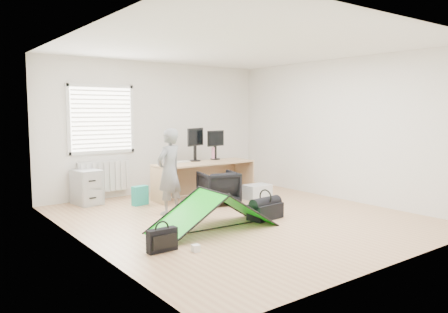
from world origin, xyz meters
TOP-DOWN VIEW (x-y plane):
  - ground at (0.00, 0.00)m, footprint 5.50×5.50m
  - back_wall at (0.00, 2.75)m, footprint 5.00×0.02m
  - window at (-1.20, 2.71)m, footprint 1.20×0.06m
  - radiator at (-1.20, 2.67)m, footprint 1.00×0.12m
  - desk at (0.47, 1.68)m, footprint 2.05×0.67m
  - filing_cabinet at (-1.63, 2.43)m, footprint 0.48×0.60m
  - monitor_left at (0.43, 1.95)m, footprint 0.51×0.30m
  - monitor_right at (0.93, 1.95)m, footprint 0.47×0.19m
  - keyboard at (0.03, 1.92)m, footprint 0.49×0.21m
  - thermos at (0.89, 1.97)m, footprint 0.09×0.09m
  - office_chair at (0.32, 1.00)m, footprint 0.79×0.80m
  - person at (-0.79, 0.85)m, footprint 0.61×0.50m
  - kite at (-0.78, -0.37)m, footprint 1.88×0.92m
  - storage_crate at (1.19, 0.92)m, footprint 0.50×0.35m
  - tote_bag at (-0.88, 1.77)m, footprint 0.31×0.18m
  - laptop_bag at (-1.84, -0.80)m, footprint 0.38×0.11m
  - white_box at (-1.52, -1.06)m, footprint 0.10×0.10m
  - duffel_bag at (0.26, -0.35)m, footprint 0.60×0.35m

SIDE VIEW (x-z plane):
  - ground at x=0.00m, z-range 0.00..0.00m
  - white_box at x=-1.52m, z-range 0.00..0.09m
  - duffel_bag at x=0.26m, z-range 0.00..0.25m
  - storage_crate at x=1.19m, z-range 0.00..0.28m
  - laptop_bag at x=-1.84m, z-range 0.00..0.29m
  - tote_bag at x=-0.88m, z-range 0.00..0.35m
  - kite at x=-0.78m, z-range 0.00..0.57m
  - office_chair at x=0.32m, z-range 0.00..0.61m
  - filing_cabinet at x=-1.63m, z-range 0.00..0.64m
  - desk at x=0.47m, z-range 0.00..0.70m
  - radiator at x=-1.20m, z-range 0.15..0.75m
  - keyboard at x=0.03m, z-range 0.70..0.72m
  - person at x=-0.79m, z-range 0.00..1.43m
  - thermos at x=0.89m, z-range 0.70..0.95m
  - monitor_right at x=0.93m, z-range 0.70..1.14m
  - monitor_left at x=0.43m, z-range 0.70..1.19m
  - back_wall at x=0.00m, z-range 0.00..2.70m
  - window at x=-1.20m, z-range 0.95..2.15m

